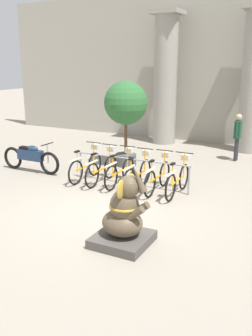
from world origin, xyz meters
The scene contains 14 objects.
ground_plane centered at (0.00, 0.00, 0.00)m, with size 60.00×60.00×0.00m, color gray.
building_facade centered at (0.00, 8.60, 3.00)m, with size 20.00×0.20×6.00m.
column_left centered at (-1.71, 7.60, 2.62)m, with size 1.15×1.15×5.16m.
bike_rack centered at (-0.41, 1.95, 0.60)m, with size 3.36×0.05×0.77m.
bicycle_0 centered at (-1.79, 1.85, 0.41)m, with size 0.48×1.68×1.02m.
bicycle_1 centered at (-1.24, 1.82, 0.41)m, with size 0.48×1.68×1.02m.
bicycle_2 centered at (-0.69, 1.86, 0.41)m, with size 0.48×1.68×1.02m.
bicycle_3 centered at (-0.14, 1.82, 0.41)m, with size 0.48×1.68×1.02m.
bicycle_4 centered at (0.42, 1.86, 0.41)m, with size 0.48×1.68×1.02m.
bicycle_5 centered at (0.97, 1.84, 0.41)m, with size 0.48×1.68×1.02m.
elephant_statue centered at (1.00, -1.17, 0.53)m, with size 0.99×0.99×1.57m.
motorcycle centered at (-3.74, 1.75, 0.46)m, with size 2.14×0.55×0.94m.
person_pedestrian centered at (1.57, 6.01, 0.95)m, with size 0.21×0.47×1.59m.
potted_tree centered at (-1.50, 3.74, 1.90)m, with size 1.37×1.37×2.71m.
Camera 1 is at (3.92, -6.74, 3.26)m, focal length 40.00 mm.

